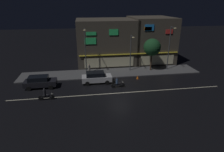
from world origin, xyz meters
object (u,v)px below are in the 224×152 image
motorcycle_lead (46,95)px  motorcycle_following (118,83)px  traffic_cone (138,77)px  pedestrian_on_sidewalk (89,70)px  streetlamp_east (170,45)px  streetlamp_mid (131,50)px  parked_car_trailing (96,77)px  parked_car_near_kerb (40,82)px  streetlamp_west (85,47)px

motorcycle_lead → motorcycle_following: same height
motorcycle_lead → traffic_cone: motorcycle_lead is taller
pedestrian_on_sidewalk → streetlamp_east: bearing=16.2°
motorcycle_following → motorcycle_lead: bearing=-165.1°
streetlamp_east → pedestrian_on_sidewalk: 13.98m
streetlamp_mid → motorcycle_lead: bearing=-145.9°
streetlamp_mid → motorcycle_lead: size_ratio=3.17×
motorcycle_lead → parked_car_trailing: bearing=-148.5°
pedestrian_on_sidewalk → traffic_cone: bearing=-5.8°
streetlamp_mid → streetlamp_east: 6.55m
motorcycle_lead → parked_car_near_kerb: bearing=-73.6°
streetlamp_east → traffic_cone: 8.10m
streetlamp_mid → motorcycle_following: (-3.36, -6.24, -3.13)m
pedestrian_on_sidewalk → parked_car_trailing: (0.90, -3.34, -0.07)m
streetlamp_east → parked_car_trailing: 13.62m
streetlamp_east → traffic_cone: (-6.22, -3.07, -4.19)m
parked_car_trailing → motorcycle_lead: (-6.43, -4.41, -0.24)m
traffic_cone → motorcycle_lead: bearing=-158.7°
streetlamp_west → pedestrian_on_sidewalk: size_ratio=4.19×
streetlamp_mid → pedestrian_on_sidewalk: size_ratio=3.47×
streetlamp_west → traffic_cone: size_ratio=13.22×
parked_car_near_kerb → motorcycle_following: bearing=-8.9°
streetlamp_mid → streetlamp_east: (6.50, -0.44, 0.70)m
motorcycle_lead → streetlamp_mid: bearing=-148.8°
streetlamp_east → traffic_cone: bearing=-153.8°
pedestrian_on_sidewalk → motorcycle_lead: pedestrian_on_sidewalk is taller
streetlamp_mid → pedestrian_on_sidewalk: bearing=-173.9°
streetlamp_mid → parked_car_near_kerb: 14.94m
parked_car_near_kerb → motorcycle_lead: bearing=-70.7°
streetlamp_mid → parked_car_trailing: 7.91m
parked_car_near_kerb → parked_car_trailing: bearing=3.6°
streetlamp_mid → streetlamp_west: bearing=179.9°
parked_car_near_kerb → traffic_cone: parked_car_near_kerb is taller
streetlamp_west → streetlamp_mid: bearing=-0.1°
pedestrian_on_sidewalk → traffic_cone: 7.83m
parked_car_trailing → motorcycle_following: parked_car_trailing is taller
streetlamp_west → streetlamp_mid: size_ratio=1.21×
pedestrian_on_sidewalk → parked_car_near_kerb: pedestrian_on_sidewalk is taller
parked_car_near_kerb → motorcycle_lead: (1.37, -3.92, -0.24)m
streetlamp_mid → parked_car_trailing: (-6.12, -4.09, -2.89)m
parked_car_near_kerb → traffic_cone: bearing=4.3°
motorcycle_following → traffic_cone: size_ratio=3.45×
pedestrian_on_sidewalk → streetlamp_west: bearing=133.5°
streetlamp_mid → parked_car_near_kerb: size_ratio=1.40×
parked_car_near_kerb → motorcycle_lead: parked_car_near_kerb is taller
streetlamp_east → motorcycle_following: streetlamp_east is taller
streetlamp_west → motorcycle_following: 8.37m
streetlamp_east → parked_car_near_kerb: 21.14m
streetlamp_mid → motorcycle_lead: streetlamp_mid is taller
pedestrian_on_sidewalk → traffic_cone: (7.30, -2.76, -0.66)m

